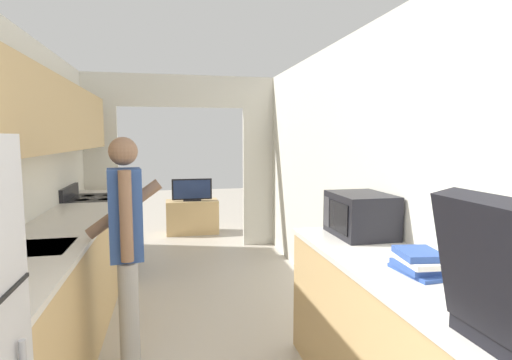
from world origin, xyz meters
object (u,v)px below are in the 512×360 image
object	(u,v)px
television	(192,190)
microwave	(360,215)
book_stack	(420,263)
tv_cabinet	(192,217)
person	(127,251)
range_oven	(98,236)

from	to	relation	value
television	microwave	bearing A→B (deg)	-76.95
book_stack	television	size ratio (longest dim) A/B	0.47
book_stack	television	xyz separation A→B (m)	(-0.89, 4.93, -0.24)
television	tv_cabinet	bearing A→B (deg)	90.00
person	tv_cabinet	distance (m)	4.11
microwave	person	bearing A→B (deg)	174.35
person	tv_cabinet	world-z (taller)	person
book_stack	television	distance (m)	5.01
range_oven	tv_cabinet	size ratio (longest dim) A/B	1.24
person	microwave	bearing A→B (deg)	-103.15
range_oven	television	distance (m)	2.19
person	tv_cabinet	bearing A→B (deg)	-16.73
book_stack	tv_cabinet	bearing A→B (deg)	100.17
range_oven	tv_cabinet	distance (m)	2.22
range_oven	person	xyz separation A→B (m)	(0.55, -2.16, 0.40)
microwave	book_stack	bearing A→B (deg)	-94.85
tv_cabinet	television	xyz separation A→B (m)	(-0.00, -0.04, 0.46)
person	book_stack	xyz separation A→B (m)	(1.54, -0.95, 0.11)
tv_cabinet	range_oven	bearing A→B (deg)	-122.81
range_oven	person	world-z (taller)	person
microwave	television	world-z (taller)	microwave
person	book_stack	world-z (taller)	person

